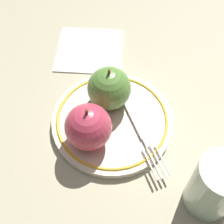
{
  "coord_description": "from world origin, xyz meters",
  "views": [
    {
      "loc": [
        -0.3,
        0.1,
        0.51
      ],
      "look_at": [
        0.0,
        0.01,
        0.04
      ],
      "focal_mm": 50.0,
      "sensor_mm": 36.0,
      "label": 1
    }
  ],
  "objects_px": {
    "apple_red_whole": "(88,127)",
    "napkin_folded": "(91,49)",
    "fork": "(141,132)",
    "drinking_glass": "(215,186)",
    "apple_second_whole": "(110,88)",
    "plate": "(112,120)"
  },
  "relations": [
    {
      "from": "drinking_glass",
      "to": "fork",
      "type": "bearing_deg",
      "value": 24.5
    },
    {
      "from": "fork",
      "to": "drinking_glass",
      "type": "xyz_separation_m",
      "value": [
        -0.14,
        -0.06,
        0.04
      ]
    },
    {
      "from": "drinking_glass",
      "to": "napkin_folded",
      "type": "xyz_separation_m",
      "value": [
        0.39,
        0.1,
        -0.06
      ]
    },
    {
      "from": "fork",
      "to": "napkin_folded",
      "type": "distance_m",
      "value": 0.25
    },
    {
      "from": "apple_red_whole",
      "to": "drinking_glass",
      "type": "xyz_separation_m",
      "value": [
        -0.15,
        -0.16,
        0.0
      ]
    },
    {
      "from": "fork",
      "to": "napkin_folded",
      "type": "bearing_deg",
      "value": -176.98
    },
    {
      "from": "apple_red_whole",
      "to": "fork",
      "type": "relative_size",
      "value": 0.51
    },
    {
      "from": "apple_red_whole",
      "to": "apple_second_whole",
      "type": "relative_size",
      "value": 1.0
    },
    {
      "from": "plate",
      "to": "fork",
      "type": "height_order",
      "value": "fork"
    },
    {
      "from": "fork",
      "to": "drinking_glass",
      "type": "bearing_deg",
      "value": 20.18
    },
    {
      "from": "napkin_folded",
      "to": "plate",
      "type": "bearing_deg",
      "value": 177.08
    },
    {
      "from": "apple_second_whole",
      "to": "fork",
      "type": "bearing_deg",
      "value": -157.92
    },
    {
      "from": "drinking_glass",
      "to": "apple_red_whole",
      "type": "bearing_deg",
      "value": 45.36
    },
    {
      "from": "apple_red_whole",
      "to": "napkin_folded",
      "type": "bearing_deg",
      "value": -14.72
    },
    {
      "from": "apple_red_whole",
      "to": "fork",
      "type": "xyz_separation_m",
      "value": [
        -0.01,
        -0.09,
        -0.04
      ]
    },
    {
      "from": "fork",
      "to": "napkin_folded",
      "type": "relative_size",
      "value": 1.22
    },
    {
      "from": "apple_red_whole",
      "to": "apple_second_whole",
      "type": "distance_m",
      "value": 0.09
    },
    {
      "from": "apple_second_whole",
      "to": "drinking_glass",
      "type": "xyz_separation_m",
      "value": [
        -0.22,
        -0.1,
        0.0
      ]
    },
    {
      "from": "apple_second_whole",
      "to": "napkin_folded",
      "type": "height_order",
      "value": "apple_second_whole"
    },
    {
      "from": "plate",
      "to": "napkin_folded",
      "type": "bearing_deg",
      "value": -2.92
    },
    {
      "from": "drinking_glass",
      "to": "napkin_folded",
      "type": "height_order",
      "value": "drinking_glass"
    },
    {
      "from": "apple_second_whole",
      "to": "fork",
      "type": "distance_m",
      "value": 0.1
    }
  ]
}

